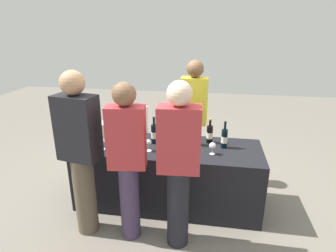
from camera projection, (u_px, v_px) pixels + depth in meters
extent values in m
plane|color=slate|center=(168.00, 201.00, 3.51)|extent=(12.00, 12.00, 0.00)
cube|color=black|center=(168.00, 174.00, 3.39)|extent=(2.14, 0.77, 0.74)
cylinder|color=black|center=(135.00, 131.00, 3.42)|extent=(0.08, 0.08, 0.22)
cylinder|color=black|center=(134.00, 119.00, 3.37)|extent=(0.03, 0.03, 0.09)
cylinder|color=gold|center=(134.00, 115.00, 3.36)|extent=(0.03, 0.03, 0.02)
cylinder|color=silver|center=(135.00, 132.00, 3.43)|extent=(0.08, 0.08, 0.08)
cylinder|color=black|center=(154.00, 134.00, 3.32)|extent=(0.07, 0.07, 0.23)
cylinder|color=black|center=(154.00, 122.00, 3.27)|extent=(0.03, 0.03, 0.08)
cylinder|color=black|center=(154.00, 118.00, 3.25)|extent=(0.03, 0.03, 0.02)
cylinder|color=silver|center=(154.00, 135.00, 3.33)|extent=(0.07, 0.07, 0.08)
cylinder|color=black|center=(195.00, 136.00, 3.27)|extent=(0.08, 0.08, 0.22)
cylinder|color=black|center=(196.00, 124.00, 3.22)|extent=(0.03, 0.03, 0.08)
cylinder|color=gold|center=(196.00, 120.00, 3.20)|extent=(0.03, 0.03, 0.02)
cylinder|color=silver|center=(195.00, 137.00, 3.28)|extent=(0.08, 0.08, 0.08)
cylinder|color=black|center=(210.00, 134.00, 3.33)|extent=(0.07, 0.07, 0.21)
cylinder|color=black|center=(210.00, 123.00, 3.29)|extent=(0.03, 0.03, 0.08)
cylinder|color=gold|center=(210.00, 119.00, 3.27)|extent=(0.03, 0.03, 0.02)
cylinder|color=silver|center=(210.00, 135.00, 3.34)|extent=(0.07, 0.07, 0.07)
cylinder|color=black|center=(224.00, 139.00, 3.20)|extent=(0.07, 0.07, 0.22)
cylinder|color=black|center=(225.00, 126.00, 3.15)|extent=(0.03, 0.03, 0.08)
cylinder|color=black|center=(225.00, 122.00, 3.13)|extent=(0.03, 0.03, 0.02)
cylinder|color=silver|center=(224.00, 140.00, 3.20)|extent=(0.07, 0.07, 0.08)
cylinder|color=silver|center=(103.00, 149.00, 3.19)|extent=(0.06, 0.06, 0.00)
cylinder|color=silver|center=(103.00, 146.00, 3.18)|extent=(0.01, 0.01, 0.06)
sphere|color=silver|center=(102.00, 141.00, 3.15)|extent=(0.07, 0.07, 0.07)
sphere|color=#590C19|center=(102.00, 142.00, 3.16)|extent=(0.04, 0.04, 0.04)
cylinder|color=silver|center=(118.00, 150.00, 3.17)|extent=(0.07, 0.07, 0.00)
cylinder|color=silver|center=(118.00, 147.00, 3.16)|extent=(0.01, 0.01, 0.07)
sphere|color=silver|center=(118.00, 141.00, 3.14)|extent=(0.07, 0.07, 0.07)
sphere|color=#590C19|center=(118.00, 142.00, 3.14)|extent=(0.04, 0.04, 0.04)
cylinder|color=silver|center=(149.00, 151.00, 3.15)|extent=(0.07, 0.07, 0.00)
cylinder|color=silver|center=(148.00, 148.00, 3.13)|extent=(0.01, 0.01, 0.07)
sphere|color=silver|center=(148.00, 143.00, 3.11)|extent=(0.07, 0.07, 0.07)
sphere|color=#590C19|center=(148.00, 144.00, 3.12)|extent=(0.04, 0.04, 0.04)
cylinder|color=silver|center=(172.00, 153.00, 3.09)|extent=(0.06, 0.06, 0.00)
cylinder|color=silver|center=(172.00, 150.00, 3.08)|extent=(0.01, 0.01, 0.08)
sphere|color=silver|center=(172.00, 143.00, 3.05)|extent=(0.08, 0.08, 0.08)
sphere|color=#590C19|center=(172.00, 144.00, 3.06)|extent=(0.04, 0.04, 0.04)
cylinder|color=silver|center=(212.00, 154.00, 3.07)|extent=(0.06, 0.06, 0.00)
cylinder|color=silver|center=(212.00, 151.00, 3.06)|extent=(0.01, 0.01, 0.06)
sphere|color=silver|center=(213.00, 146.00, 3.04)|extent=(0.07, 0.07, 0.07)
sphere|color=#590C19|center=(212.00, 147.00, 3.04)|extent=(0.04, 0.04, 0.04)
cylinder|color=silver|center=(107.00, 131.00, 3.44)|extent=(0.20, 0.20, 0.21)
cylinder|color=#3F3351|center=(192.00, 151.00, 3.93)|extent=(0.19, 0.19, 0.82)
cube|color=yellow|center=(194.00, 101.00, 3.69)|extent=(0.35, 0.20, 0.61)
sphere|color=brown|center=(195.00, 69.00, 3.55)|extent=(0.22, 0.22, 0.22)
cylinder|color=brown|center=(85.00, 195.00, 2.89)|extent=(0.22, 0.22, 0.84)
cube|color=black|center=(78.00, 128.00, 2.64)|extent=(0.43, 0.28, 0.63)
sphere|color=tan|center=(72.00, 83.00, 2.50)|extent=(0.23, 0.23, 0.23)
cylinder|color=#3F3351|center=(130.00, 202.00, 2.82)|extent=(0.19, 0.19, 0.79)
cube|color=#B23338|center=(126.00, 137.00, 2.59)|extent=(0.37, 0.24, 0.59)
sphere|color=brown|center=(124.00, 94.00, 2.45)|extent=(0.21, 0.21, 0.21)
cylinder|color=black|center=(178.00, 208.00, 2.72)|extent=(0.21, 0.21, 0.81)
cube|color=#B23338|center=(179.00, 140.00, 2.48)|extent=(0.39, 0.23, 0.61)
sphere|color=beige|center=(180.00, 93.00, 2.34)|extent=(0.22, 0.22, 0.22)
cube|color=white|center=(135.00, 133.00, 4.45)|extent=(0.45, 0.09, 0.91)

